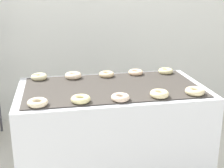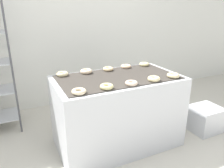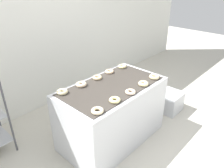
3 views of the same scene
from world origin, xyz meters
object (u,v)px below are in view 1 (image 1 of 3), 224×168
at_px(fryer_machine, 112,137).
at_px(donut_near_rightmost, 195,91).
at_px(donut_near_left, 81,99).
at_px(donut_far_right, 136,72).
at_px(donut_far_leftmost, 39,77).
at_px(donut_far_center, 107,74).
at_px(donut_far_rightmost, 166,71).
at_px(donut_far_left, 73,76).
at_px(donut_near_right, 159,94).
at_px(donut_near_leftmost, 38,103).
at_px(donut_near_center, 120,97).

xyz_separation_m(fryer_machine, donut_near_rightmost, (0.53, -0.28, 0.44)).
bearing_deg(donut_near_left, donut_far_right, 47.60).
relative_size(donut_near_rightmost, donut_far_leftmost, 1.05).
xyz_separation_m(fryer_machine, donut_far_center, (0.01, 0.27, 0.44)).
bearing_deg(donut_far_leftmost, donut_far_rightmost, -0.93).
distance_m(donut_far_center, donut_far_rightmost, 0.52).
distance_m(donut_far_left, donut_far_center, 0.28).
bearing_deg(donut_near_right, donut_near_rightmost, 1.66).
distance_m(donut_near_right, donut_far_left, 0.78).
relative_size(fryer_machine, donut_far_leftmost, 10.78).
height_order(fryer_machine, donut_far_left, donut_far_left).
height_order(donut_far_center, donut_far_right, donut_far_center).
bearing_deg(donut_near_leftmost, donut_near_right, 0.38).
distance_m(donut_far_leftmost, donut_far_right, 0.80).
relative_size(fryer_machine, donut_near_left, 10.92).
height_order(donut_near_leftmost, donut_far_center, donut_far_center).
distance_m(donut_near_leftmost, donut_near_left, 0.27).
bearing_deg(donut_far_right, fryer_machine, -131.89).
height_order(donut_near_left, donut_far_left, donut_far_left).
bearing_deg(donut_far_left, fryer_machine, -45.59).
bearing_deg(donut_far_rightmost, donut_near_center, -132.81).
xyz_separation_m(fryer_machine, donut_far_right, (0.26, 0.29, 0.44)).
height_order(fryer_machine, donut_far_right, donut_far_right).
bearing_deg(donut_near_center, donut_far_leftmost, 132.53).
distance_m(donut_near_center, donut_far_rightmost, 0.78).
xyz_separation_m(donut_near_center, donut_far_leftmost, (-0.54, 0.59, 0.00)).
distance_m(donut_near_rightmost, donut_far_left, 0.97).
bearing_deg(donut_far_center, fryer_machine, -91.23).
bearing_deg(donut_far_right, donut_near_leftmost, -143.90).
relative_size(donut_near_center, donut_far_leftmost, 0.95).
bearing_deg(donut_near_leftmost, donut_far_rightmost, 28.12).
bearing_deg(donut_far_leftmost, donut_near_center, -47.47).
xyz_separation_m(donut_near_leftmost, donut_far_leftmost, (-0.01, 0.58, 0.00)).
bearing_deg(donut_near_center, fryer_machine, 89.22).
bearing_deg(donut_far_center, donut_near_leftmost, -133.82).
bearing_deg(donut_far_left, donut_near_center, -64.96).
bearing_deg(fryer_machine, donut_near_rightmost, -27.31).
xyz_separation_m(donut_far_left, donut_far_right, (0.53, 0.01, -0.00)).
xyz_separation_m(donut_near_leftmost, donut_far_right, (0.79, 0.58, 0.00)).
distance_m(fryer_machine, donut_far_right, 0.59).
relative_size(donut_near_center, donut_far_right, 0.99).
relative_size(donut_near_left, donut_far_right, 1.03).
bearing_deg(donut_far_right, donut_far_left, -178.47).
height_order(donut_far_leftmost, donut_far_rightmost, donut_far_leftmost).
bearing_deg(donut_near_leftmost, donut_far_left, 64.96).
distance_m(donut_near_right, donut_far_center, 0.62).
distance_m(donut_far_leftmost, donut_far_left, 0.27).
bearing_deg(donut_near_left, donut_near_center, -2.78).
relative_size(donut_far_leftmost, donut_far_center, 1.03).
bearing_deg(donut_far_left, donut_near_rightmost, -34.44).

